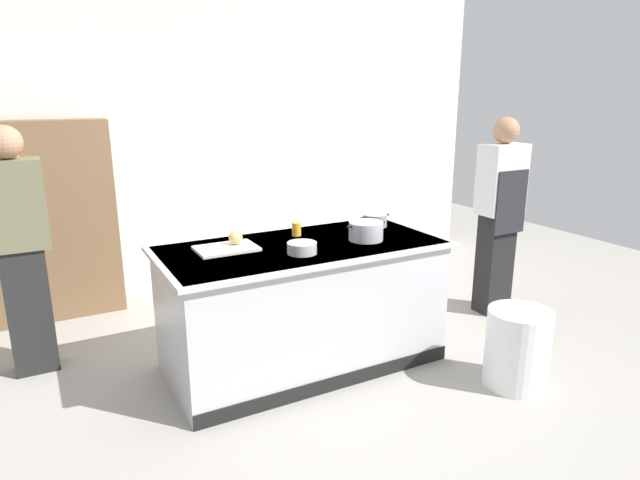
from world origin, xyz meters
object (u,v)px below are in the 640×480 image
mixing_bowl (302,248)px  juice_cup (296,229)px  person_chef (499,212)px  person_guest (20,247)px  onion (236,238)px  trash_bin (517,348)px  stock_pot (366,231)px  sauce_pan (375,220)px  bookshelf (47,222)px

mixing_bowl → juice_cup: size_ratio=1.95×
person_chef → person_guest: bearing=77.2°
person_chef → onion: bearing=86.6°
person_chef → trash_bin: bearing=140.1°
onion → stock_pot: bearing=-16.6°
sauce_pan → person_chef: (1.21, -0.13, -0.04)m
stock_pot → person_guest: size_ratio=0.18×
stock_pot → person_chef: (1.49, 0.17, -0.05)m
sauce_pan → person_guest: (-2.45, 0.63, -0.04)m
person_chef → bookshelf: 3.87m
stock_pot → person_chef: size_ratio=0.18×
sauce_pan → person_chef: person_chef is taller
onion → person_guest: size_ratio=0.06×
onion → person_guest: 1.45m
juice_cup → person_guest: bearing=161.8°
stock_pot → sauce_pan: (0.28, 0.30, -0.02)m
mixing_bowl → juice_cup: 0.46m
sauce_pan → mixing_bowl: bearing=-155.4°
stock_pot → person_guest: person_guest is taller
juice_cup → person_chef: size_ratio=0.06×
trash_bin → bookshelf: bookshelf is taller
onion → bookshelf: bookshelf is taller
trash_bin → person_guest: 3.41m
trash_bin → person_chef: size_ratio=0.31×
trash_bin → stock_pot: bearing=128.1°
onion → trash_bin: (1.55, -1.11, -0.70)m
sauce_pan → trash_bin: size_ratio=0.47×
mixing_bowl → person_guest: person_guest is taller
juice_cup → trash_bin: juice_cup is taller
bookshelf → stock_pot: bearing=-44.2°
onion → person_chef: bearing=-2.3°
bookshelf → person_chef: bearing=-26.8°
onion → trash_bin: onion is taller
sauce_pan → mixing_bowl: 0.92m
sauce_pan → juice_cup: size_ratio=2.50×
trash_bin → person_guest: person_guest is taller
juice_cup → person_chef: person_chef is taller
mixing_bowl → bookshelf: 2.45m
person_chef → bookshelf: person_chef is taller
onion → juice_cup: (0.50, 0.08, -0.02)m
onion → stock_pot: stock_pot is taller
person_chef → person_guest: same height
juice_cup → sauce_pan: bearing=-3.5°
onion → person_chef: 2.37m
mixing_bowl → onion: bearing=133.9°
stock_pot → sauce_pan: stock_pot is taller
sauce_pan → juice_cup: bearing=176.5°
stock_pot → juice_cup: size_ratio=3.10×
stock_pot → trash_bin: stock_pot is taller
mixing_bowl → juice_cup: juice_cup is taller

